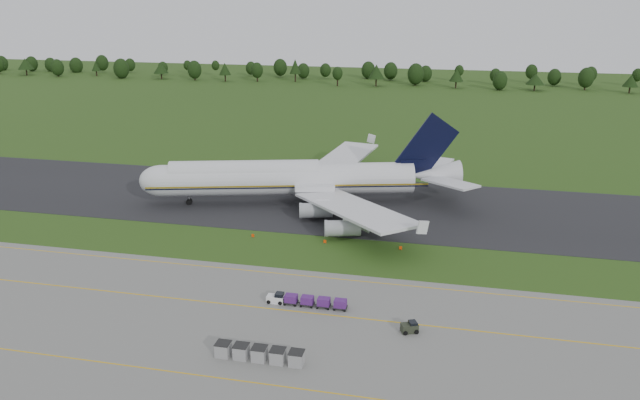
% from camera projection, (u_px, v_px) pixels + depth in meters
% --- Properties ---
extents(ground, '(600.00, 600.00, 0.00)m').
position_uv_depth(ground, '(319.00, 253.00, 110.99)').
color(ground, '#274615').
rests_on(ground, ground).
extents(apron, '(300.00, 52.00, 0.06)m').
position_uv_depth(apron, '(261.00, 355.00, 79.44)').
color(apron, slate).
rests_on(apron, ground).
extents(taxiway, '(300.00, 40.00, 0.08)m').
position_uv_depth(taxiway, '(347.00, 204.00, 136.94)').
color(taxiway, black).
rests_on(taxiway, ground).
extents(apron_markings, '(300.00, 30.20, 0.01)m').
position_uv_depth(apron_markings, '(276.00, 327.00, 85.94)').
color(apron_markings, '#E2AD0D').
rests_on(apron_markings, apron).
extents(tree_line, '(525.11, 22.55, 11.92)m').
position_uv_depth(tree_line, '(424.00, 75.00, 310.93)').
color(tree_line, black).
rests_on(tree_line, ground).
extents(aircraft, '(70.78, 66.67, 19.90)m').
position_uv_depth(aircraft, '(294.00, 178.00, 136.05)').
color(aircraft, silver).
rests_on(aircraft, ground).
extents(baggage_train, '(12.08, 1.55, 1.49)m').
position_uv_depth(baggage_train, '(305.00, 301.00, 91.76)').
color(baggage_train, white).
rests_on(baggage_train, apron).
extents(utility_cart, '(2.58, 2.12, 1.23)m').
position_uv_depth(utility_cart, '(409.00, 328.00, 84.53)').
color(utility_cart, '#272C1F').
rests_on(utility_cart, apron).
extents(uld_row, '(11.45, 1.85, 1.83)m').
position_uv_depth(uld_row, '(259.00, 354.00, 77.95)').
color(uld_row, gray).
rests_on(uld_row, apron).
extents(edge_markers, '(28.46, 0.30, 0.60)m').
position_uv_depth(edge_markers, '(325.00, 242.00, 115.27)').
color(edge_markers, '#FF4108').
rests_on(edge_markers, ground).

